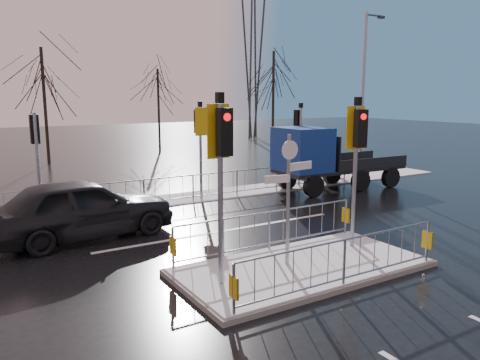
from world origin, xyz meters
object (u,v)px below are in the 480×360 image
flatbed_truck (318,157)px  street_lamp_right (364,89)px  car_far_lane (82,208)px  traffic_island (302,254)px

flatbed_truck → street_lamp_right: (4.06, 1.45, 2.92)m
car_far_lane → flatbed_truck: 10.50m
traffic_island → flatbed_truck: 9.66m
car_far_lane → flatbed_truck: flatbed_truck is taller
traffic_island → street_lamp_right: street_lamp_right is taller
traffic_island → car_far_lane: traffic_island is taller
traffic_island → flatbed_truck: (6.52, 7.04, 1.08)m
flatbed_truck → car_far_lane: bearing=-170.4°
traffic_island → car_far_lane: (-3.81, 5.29, 0.50)m
traffic_island → car_far_lane: size_ratio=1.14×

